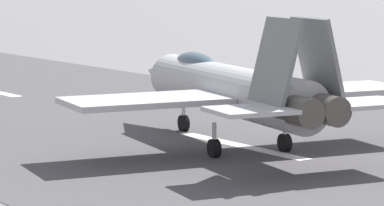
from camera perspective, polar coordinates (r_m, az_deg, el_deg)
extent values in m
plane|color=slate|center=(44.56, 2.86, -2.38)|extent=(400.00, 400.00, 0.00)
cube|color=#464345|center=(44.55, 2.86, -2.37)|extent=(240.00, 26.00, 0.02)
cube|color=white|center=(44.68, 2.73, -2.33)|extent=(8.00, 0.70, 0.00)
cylinder|color=#A8A6AB|center=(43.97, 2.09, 0.69)|extent=(12.75, 4.62, 2.07)
cone|color=#A8A6AB|center=(50.99, -1.77, 1.63)|extent=(3.21, 2.32, 1.76)
ellipsoid|color=#3F5160|center=(47.08, 0.18, 2.10)|extent=(3.75, 1.82, 1.10)
cylinder|color=#47423D|center=(38.07, 5.66, -0.39)|extent=(2.38, 1.53, 1.10)
cylinder|color=#47423D|center=(38.62, 7.07, -0.30)|extent=(2.38, 1.53, 1.10)
cube|color=#A8A6AB|center=(41.38, -2.53, 0.12)|extent=(4.64, 6.92, 0.24)
cube|color=#A8A6AB|center=(45.15, 7.45, 0.68)|extent=(4.64, 6.92, 0.24)
cube|color=#A8A6AB|center=(37.17, 3.19, -0.40)|extent=(2.93, 3.23, 0.16)
cube|color=#A8A6AB|center=(39.60, 9.36, -0.01)|extent=(2.93, 3.23, 0.16)
cube|color=slate|center=(38.54, 4.52, 2.26)|extent=(2.74, 1.46, 3.14)
cube|color=slate|center=(39.44, 6.82, 2.35)|extent=(2.74, 1.46, 3.14)
cylinder|color=silver|center=(48.55, -0.46, -0.72)|extent=(0.18, 0.18, 1.40)
cylinder|color=black|center=(48.60, -0.45, -1.10)|extent=(0.81, 0.45, 0.76)
cylinder|color=silver|center=(41.92, 1.21, -2.03)|extent=(0.18, 0.18, 1.40)
cylinder|color=black|center=(41.98, 1.21, -2.46)|extent=(0.81, 0.45, 0.76)
cylinder|color=silver|center=(43.38, 5.03, -1.74)|extent=(0.18, 0.18, 1.40)
cylinder|color=black|center=(43.43, 5.02, -2.15)|extent=(0.81, 0.45, 0.76)
cube|color=#1E2338|center=(59.20, 1.10, 0.50)|extent=(0.24, 0.36, 0.87)
cube|color=yellow|center=(59.13, 1.11, 1.12)|extent=(0.52, 0.50, 0.59)
sphere|color=tan|center=(59.08, 1.11, 1.55)|extent=(0.22, 0.22, 0.22)
cylinder|color=yellow|center=(58.83, 1.09, 1.05)|extent=(0.10, 0.10, 0.56)
cylinder|color=yellow|center=(59.43, 1.12, 1.12)|extent=(0.10, 0.10, 0.56)
cone|color=orange|center=(56.20, 8.43, -0.12)|extent=(0.44, 0.44, 0.55)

